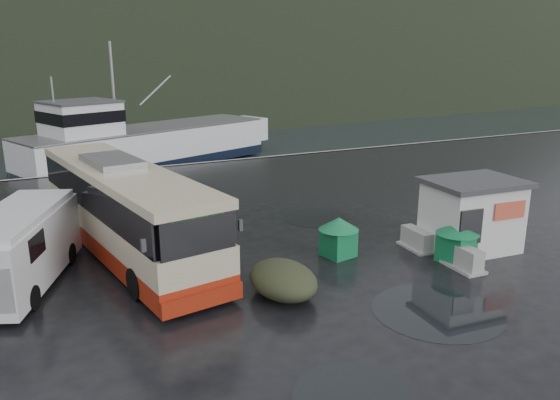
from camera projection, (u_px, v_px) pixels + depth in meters
name	position (u px, v px, depth m)	size (l,w,h in m)	color
ground	(246.00, 277.00, 19.25)	(160.00, 160.00, 0.00)	black
harbor_water	(48.00, 88.00, 114.80)	(300.00, 180.00, 0.02)	black
quay_edge	(134.00, 169.00, 36.63)	(160.00, 0.60, 1.50)	#999993
headland	(53.00, 68.00, 240.59)	(780.00, 540.00, 570.00)	black
coach_bus	(128.00, 252.00, 21.61)	(3.21, 12.95, 3.67)	#BEB090
white_van	(25.00, 285.00, 18.58)	(2.19, 6.38, 2.67)	silver
waste_bin_left	(338.00, 256.00, 21.25)	(1.12, 1.12, 1.56)	#147140
waste_bin_right	(455.00, 261.00, 20.69)	(1.15, 1.15, 1.61)	#147140
dome_tent	(283.00, 295.00, 17.83)	(2.02, 2.82, 1.11)	#2F3520
ticket_kiosk	(468.00, 249.00, 21.97)	(3.67, 2.78, 2.87)	silver
jersey_barrier_a	(416.00, 249.00, 22.01)	(0.81, 1.63, 0.81)	#999993
jersey_barrier_b	(462.00, 268.00, 20.05)	(0.86, 1.71, 0.86)	#999993
fishing_trawler	(149.00, 149.00, 43.82)	(24.10, 5.30, 9.64)	silver
puddles	(373.00, 287.00, 18.45)	(9.06, 15.60, 0.01)	black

